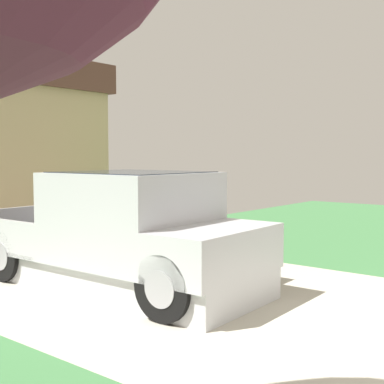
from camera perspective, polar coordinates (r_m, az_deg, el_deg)
pickup_truck at (r=7.55m, az=-7.63°, el=-4.85°), size 2.10×5.20×1.69m
person_with_hat at (r=8.27m, az=0.70°, el=-2.91°), size 0.51×0.49×1.63m
handbag at (r=8.18m, az=2.33°, el=-8.55°), size 0.31×0.20×0.43m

